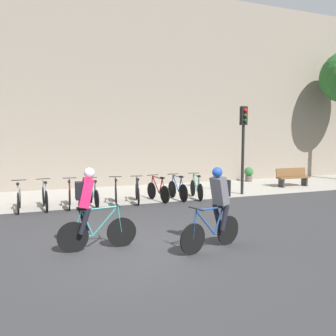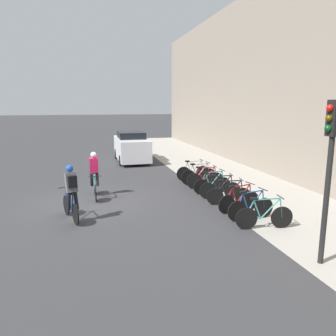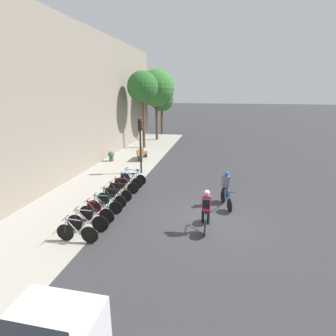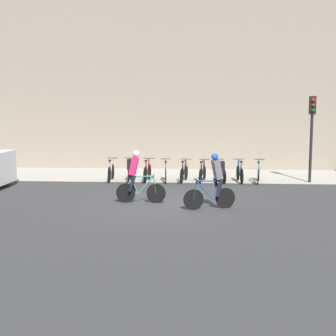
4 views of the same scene
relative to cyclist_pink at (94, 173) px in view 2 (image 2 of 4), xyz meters
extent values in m
plane|color=#333335|center=(0.85, -0.23, -0.95)|extent=(200.00, 200.00, 0.00)
cube|color=#A39E93|center=(0.85, 6.52, -0.94)|extent=(44.00, 4.50, 0.01)
cube|color=gray|center=(0.85, 9.07, 3.85)|extent=(44.00, 0.60, 9.59)
cylinder|color=black|center=(0.69, 0.00, -0.62)|extent=(0.65, 0.04, 0.65)
cylinder|color=black|center=(-0.34, 0.00, -0.62)|extent=(0.65, 0.04, 0.65)
cylinder|color=teal|center=(0.34, 0.00, -0.34)|extent=(0.57, 0.04, 0.62)
cylinder|color=teal|center=(-0.05, 0.00, -0.35)|extent=(0.26, 0.04, 0.58)
cylinder|color=teal|center=(0.22, 0.00, -0.06)|extent=(0.76, 0.04, 0.07)
cylinder|color=teal|center=(-0.14, 0.00, -0.63)|extent=(0.41, 0.03, 0.05)
cylinder|color=teal|center=(-0.25, 0.00, -0.35)|extent=(0.22, 0.03, 0.56)
cylinder|color=teal|center=(0.64, 0.00, -0.33)|extent=(0.12, 0.04, 0.59)
cylinder|color=black|center=(0.60, 0.00, 0.00)|extent=(0.03, 0.46, 0.03)
cube|color=black|center=(-0.16, 0.00, -0.03)|extent=(0.20, 0.08, 0.06)
cube|color=#EA1E56|center=(-0.06, 0.00, 0.30)|extent=(0.32, 0.32, 0.63)
sphere|color=silver|center=(0.02, 0.00, 0.71)|extent=(0.22, 0.22, 0.22)
cylinder|color=black|center=(-0.11, -0.11, -0.28)|extent=(0.28, 0.11, 0.56)
cylinder|color=black|center=(-0.11, 0.11, -0.28)|extent=(0.24, 0.11, 0.56)
cube|color=black|center=(-0.20, 0.00, 0.35)|extent=(0.14, 0.26, 0.36)
cylinder|color=black|center=(1.95, -0.98, -0.62)|extent=(0.63, 0.22, 0.65)
cylinder|color=black|center=(2.95, -0.67, -0.62)|extent=(0.63, 0.22, 0.65)
cylinder|color=#1E478C|center=(2.29, -0.88, -0.34)|extent=(0.56, 0.21, 0.62)
cylinder|color=#1E478C|center=(2.66, -0.76, -0.35)|extent=(0.27, 0.12, 0.58)
cylinder|color=#1E478C|center=(2.40, -0.84, -0.05)|extent=(0.75, 0.27, 0.07)
cylinder|color=#1E478C|center=(2.75, -0.74, -0.63)|extent=(0.41, 0.15, 0.05)
cylinder|color=#1E478C|center=(2.86, -0.70, -0.34)|extent=(0.22, 0.09, 0.56)
cylinder|color=#1E478C|center=(1.99, -0.97, -0.33)|extent=(0.12, 0.07, 0.59)
cylinder|color=black|center=(2.03, -0.96, 0.00)|extent=(0.16, 0.45, 0.03)
cube|color=black|center=(2.77, -0.73, -0.03)|extent=(0.21, 0.13, 0.06)
cube|color=#5B5B60|center=(2.68, -0.76, 0.30)|extent=(0.40, 0.40, 0.63)
sphere|color=#1E47AD|center=(2.60, -0.78, 0.71)|extent=(0.27, 0.27, 0.22)
cylinder|color=black|center=(2.69, -0.64, -0.27)|extent=(0.29, 0.19, 0.56)
cylinder|color=black|center=(2.76, -0.85, -0.27)|extent=(0.26, 0.18, 0.56)
cube|color=black|center=(2.81, -0.72, 0.35)|extent=(0.21, 0.29, 0.36)
cylinder|color=black|center=(-1.73, 5.10, -0.61)|extent=(0.06, 0.68, 0.67)
cylinder|color=black|center=(-1.70, 4.13, -0.61)|extent=(0.06, 0.68, 0.67)
cylinder|color=#99999E|center=(-1.72, 4.77, -0.33)|extent=(0.06, 0.54, 0.62)
cylinder|color=#99999E|center=(-1.71, 4.41, -0.34)|extent=(0.05, 0.25, 0.58)
cylinder|color=#99999E|center=(-1.72, 4.66, -0.04)|extent=(0.06, 0.72, 0.07)
cylinder|color=#99999E|center=(-1.71, 4.32, -0.62)|extent=(0.04, 0.39, 0.05)
cylinder|color=#99999E|center=(-1.70, 4.22, -0.33)|extent=(0.04, 0.21, 0.56)
cylinder|color=#99999E|center=(-1.73, 5.06, -0.32)|extent=(0.04, 0.11, 0.58)
cylinder|color=black|center=(-1.73, 5.02, 0.01)|extent=(0.46, 0.04, 0.03)
cube|color=black|center=(-1.71, 4.30, -0.02)|extent=(0.09, 0.20, 0.06)
cylinder|color=black|center=(-0.97, 5.13, -0.60)|extent=(0.10, 0.69, 0.69)
cylinder|color=black|center=(-0.87, 4.10, -0.60)|extent=(0.10, 0.69, 0.69)
cylinder|color=#99999E|center=(-0.94, 4.78, -0.32)|extent=(0.10, 0.57, 0.62)
cylinder|color=#99999E|center=(-0.90, 4.40, -0.33)|extent=(0.07, 0.27, 0.58)
cylinder|color=#99999E|center=(-0.93, 4.66, -0.04)|extent=(0.12, 0.76, 0.07)
cylinder|color=#99999E|center=(-0.89, 4.31, -0.61)|extent=(0.07, 0.41, 0.05)
cylinder|color=#99999E|center=(-0.88, 4.19, -0.33)|extent=(0.05, 0.22, 0.56)
cylinder|color=#99999E|center=(-0.97, 5.08, -0.31)|extent=(0.05, 0.12, 0.59)
cylinder|color=black|center=(-0.96, 5.04, 0.02)|extent=(0.46, 0.07, 0.03)
cube|color=black|center=(-0.89, 4.29, -0.01)|extent=(0.10, 0.21, 0.06)
cylinder|color=black|center=(-0.09, 5.10, -0.61)|extent=(0.09, 0.68, 0.68)
cylinder|color=black|center=(-0.17, 4.13, -0.61)|extent=(0.09, 0.68, 0.68)
cylinder|color=maroon|center=(-0.12, 4.77, -0.32)|extent=(0.08, 0.54, 0.62)
cylinder|color=maroon|center=(-0.14, 4.41, -0.34)|extent=(0.06, 0.25, 0.58)
cylinder|color=maroon|center=(-0.12, 4.66, -0.04)|extent=(0.10, 0.73, 0.07)
cylinder|color=maroon|center=(-0.15, 4.32, -0.61)|extent=(0.06, 0.39, 0.05)
cylinder|color=maroon|center=(-0.16, 4.21, -0.33)|extent=(0.05, 0.21, 0.56)
cylinder|color=maroon|center=(-0.09, 5.06, -0.32)|extent=(0.04, 0.12, 0.58)
cylinder|color=black|center=(-0.10, 5.02, 0.01)|extent=(0.46, 0.06, 0.03)
cube|color=black|center=(-0.15, 4.30, -0.02)|extent=(0.10, 0.21, 0.06)
cylinder|color=black|center=(0.63, 5.12, -0.63)|extent=(0.09, 0.62, 0.62)
cylinder|color=black|center=(0.71, 4.11, -0.63)|extent=(0.09, 0.62, 0.62)
cylinder|color=teal|center=(0.66, 4.78, -0.35)|extent=(0.09, 0.56, 0.62)
cylinder|color=teal|center=(0.69, 4.40, -0.37)|extent=(0.06, 0.26, 0.58)
cylinder|color=teal|center=(0.67, 4.66, -0.07)|extent=(0.10, 0.75, 0.07)
cylinder|color=teal|center=(0.70, 4.31, -0.64)|extent=(0.07, 0.41, 0.05)
cylinder|color=teal|center=(0.70, 4.20, -0.36)|extent=(0.05, 0.22, 0.56)
cylinder|color=teal|center=(0.63, 5.08, -0.34)|extent=(0.05, 0.12, 0.58)
cylinder|color=black|center=(0.63, 5.04, -0.01)|extent=(0.46, 0.07, 0.03)
cube|color=black|center=(0.70, 4.29, -0.04)|extent=(0.10, 0.21, 0.06)
cylinder|color=black|center=(1.54, 5.09, -0.63)|extent=(0.14, 0.63, 0.63)
cylinder|color=black|center=(1.38, 4.13, -0.63)|extent=(0.14, 0.63, 0.63)
cylinder|color=black|center=(1.49, 4.77, -0.35)|extent=(0.13, 0.54, 0.62)
cylinder|color=black|center=(1.43, 4.41, -0.36)|extent=(0.08, 0.25, 0.58)
cylinder|color=black|center=(1.47, 4.66, -0.06)|extent=(0.16, 0.72, 0.07)
cylinder|color=black|center=(1.42, 4.33, -0.64)|extent=(0.10, 0.39, 0.05)
cylinder|color=black|center=(1.40, 4.22, -0.35)|extent=(0.07, 0.21, 0.56)
cylinder|color=black|center=(1.54, 5.05, -0.34)|extent=(0.05, 0.12, 0.58)
cylinder|color=black|center=(1.53, 5.02, -0.01)|extent=(0.46, 0.10, 0.03)
cube|color=black|center=(1.41, 4.31, -0.04)|extent=(0.11, 0.21, 0.06)
cylinder|color=black|center=(2.35, 5.11, -0.64)|extent=(0.15, 0.61, 0.62)
cylinder|color=black|center=(2.17, 4.12, -0.64)|extent=(0.15, 0.61, 0.62)
cylinder|color=black|center=(2.29, 4.77, -0.36)|extent=(0.14, 0.55, 0.62)
cylinder|color=black|center=(2.22, 4.41, -0.37)|extent=(0.09, 0.26, 0.58)
cylinder|color=black|center=(2.27, 4.66, -0.07)|extent=(0.17, 0.74, 0.07)
cylinder|color=black|center=(2.20, 4.32, -0.65)|extent=(0.10, 0.40, 0.05)
cylinder|color=black|center=(2.18, 4.21, -0.36)|extent=(0.07, 0.21, 0.56)
cylinder|color=black|center=(2.34, 5.07, -0.35)|extent=(0.06, 0.12, 0.58)
cylinder|color=black|center=(2.33, 5.03, -0.02)|extent=(0.46, 0.11, 0.03)
cube|color=black|center=(2.20, 4.30, -0.05)|extent=(0.11, 0.21, 0.06)
cylinder|color=black|center=(2.96, 5.11, -0.63)|extent=(0.16, 0.63, 0.64)
cylinder|color=black|center=(3.16, 4.12, -0.63)|extent=(0.16, 0.63, 0.64)
cylinder|color=maroon|center=(3.02, 4.77, -0.34)|extent=(0.15, 0.55, 0.62)
cylinder|color=maroon|center=(3.10, 4.41, -0.36)|extent=(0.09, 0.26, 0.58)
cylinder|color=maroon|center=(3.05, 4.66, -0.06)|extent=(0.19, 0.74, 0.07)
cylinder|color=maroon|center=(3.12, 4.32, -0.63)|extent=(0.11, 0.40, 0.05)
cylinder|color=maroon|center=(3.14, 4.21, -0.35)|extent=(0.07, 0.21, 0.56)
cylinder|color=maroon|center=(2.96, 5.07, -0.34)|extent=(0.06, 0.12, 0.58)
cylinder|color=black|center=(2.97, 5.03, -0.01)|extent=(0.46, 0.12, 0.03)
cube|color=black|center=(3.12, 4.30, -0.04)|extent=(0.12, 0.21, 0.06)
cylinder|color=black|center=(3.81, 5.10, -0.62)|extent=(0.09, 0.66, 0.66)
cylinder|color=black|center=(3.89, 4.13, -0.62)|extent=(0.09, 0.66, 0.66)
cylinder|color=#1E478C|center=(3.84, 4.77, -0.34)|extent=(0.09, 0.54, 0.62)
cylinder|color=#1E478C|center=(3.87, 4.41, -0.35)|extent=(0.06, 0.25, 0.58)
cylinder|color=#1E478C|center=(3.85, 4.66, -0.05)|extent=(0.10, 0.72, 0.07)
cylinder|color=#1E478C|center=(3.88, 4.32, -0.63)|extent=(0.07, 0.39, 0.05)
cylinder|color=#1E478C|center=(3.88, 4.22, -0.34)|extent=(0.05, 0.21, 0.56)
cylinder|color=#1E478C|center=(3.81, 5.06, -0.33)|extent=(0.05, 0.12, 0.58)
cylinder|color=black|center=(3.81, 5.02, 0.00)|extent=(0.46, 0.07, 0.03)
cube|color=black|center=(3.88, 4.31, -0.03)|extent=(0.10, 0.21, 0.06)
cylinder|color=black|center=(4.73, 5.14, -0.62)|extent=(0.13, 0.65, 0.65)
cylinder|color=black|center=(4.56, 4.09, -0.62)|extent=(0.13, 0.65, 0.65)
cylinder|color=teal|center=(4.67, 4.78, -0.34)|extent=(0.13, 0.58, 0.62)
cylinder|color=teal|center=(4.61, 4.39, -0.35)|extent=(0.08, 0.27, 0.58)
cylinder|color=teal|center=(4.65, 4.67, -0.06)|extent=(0.16, 0.78, 0.07)
cylinder|color=teal|center=(4.60, 4.30, -0.63)|extent=(0.10, 0.42, 0.05)
cylinder|color=teal|center=(4.58, 4.18, -0.35)|extent=(0.07, 0.22, 0.56)
cylinder|color=teal|center=(4.72, 5.09, -0.33)|extent=(0.05, 0.12, 0.59)
cylinder|color=black|center=(4.71, 5.05, 0.00)|extent=(0.46, 0.10, 0.03)
cube|color=black|center=(4.59, 4.28, -0.03)|extent=(0.11, 0.21, 0.06)
cylinder|color=black|center=(6.83, 4.77, 0.88)|extent=(0.12, 0.12, 3.65)
cube|color=black|center=(6.83, 4.77, 2.32)|extent=(0.26, 0.20, 0.76)
sphere|color=red|center=(6.83, 4.64, 2.53)|extent=(0.15, 0.15, 0.15)
sphere|color=#4C380A|center=(6.83, 4.64, 2.32)|extent=(0.15, 0.15, 0.15)
sphere|color=#0C4719|center=(6.83, 4.64, 2.11)|extent=(0.15, 0.15, 0.15)
cube|color=silver|center=(-7.60, 2.53, -0.13)|extent=(4.30, 1.78, 1.27)
cube|color=black|center=(-7.71, 2.53, 0.70)|extent=(2.06, 1.57, 0.40)
cylinder|color=black|center=(-6.27, 1.71, -0.64)|extent=(0.62, 0.20, 0.62)
cylinder|color=black|center=(-6.27, 3.35, -0.64)|extent=(0.62, 0.20, 0.62)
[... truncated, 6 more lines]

